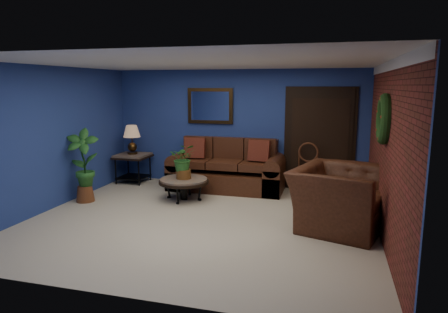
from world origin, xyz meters
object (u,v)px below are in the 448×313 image
(sofa, at_px, (228,172))
(end_table, at_px, (133,161))
(table_lamp, at_px, (132,136))
(side_chair, at_px, (307,165))
(coffee_table, at_px, (184,182))
(armchair, at_px, (339,198))

(sofa, height_order, end_table, sofa)
(sofa, distance_m, table_lamp, 2.30)
(end_table, relative_size, side_chair, 0.69)
(sofa, bearing_deg, coffee_table, -119.62)
(sofa, distance_m, side_chair, 1.66)
(table_lamp, bearing_deg, armchair, -22.02)
(end_table, distance_m, side_chair, 3.83)
(coffee_table, distance_m, table_lamp, 2.01)
(sofa, bearing_deg, end_table, -178.97)
(table_lamp, distance_m, side_chair, 3.86)
(table_lamp, bearing_deg, coffee_table, -32.04)
(sofa, relative_size, table_lamp, 3.80)
(coffee_table, height_order, armchair, armchair)
(coffee_table, relative_size, end_table, 1.35)
(end_table, bearing_deg, table_lamp, -45.00)
(sofa, distance_m, coffee_table, 1.20)
(coffee_table, bearing_deg, end_table, 147.96)
(sofa, height_order, side_chair, sofa)
(sofa, bearing_deg, side_chair, 1.26)
(coffee_table, distance_m, end_table, 1.89)
(table_lamp, height_order, armchair, table_lamp)
(table_lamp, bearing_deg, sofa, 1.03)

